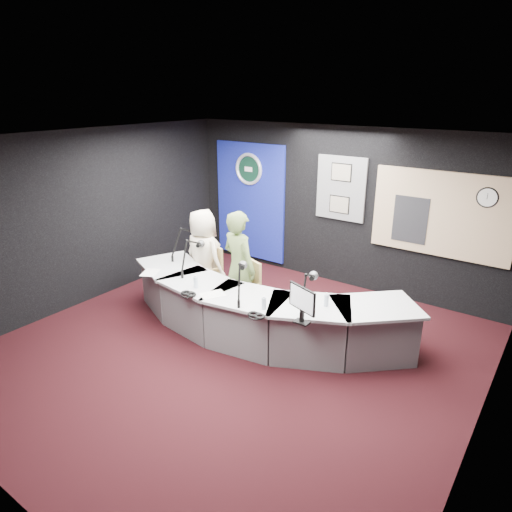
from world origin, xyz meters
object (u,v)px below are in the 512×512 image
Objects in this scene: broadcast_desk at (254,310)px; person_woman at (239,268)px; armchair_right at (240,295)px; armchair_left at (204,272)px; person_man at (203,257)px.

person_woman reaches higher than broadcast_desk.
armchair_right is (-0.42, 0.20, 0.06)m from broadcast_desk.
armchair_left is 0.92m from armchair_right.
person_woman is at bearing 174.20° from person_man.
armchair_left reaches higher than broadcast_desk.
armchair_right is 0.54× the size of person_man.
broadcast_desk is 2.58× the size of person_woman.
armchair_right is at bearing 11.70° from armchair_left.
broadcast_desk is at bearing -3.50° from armchair_right.
broadcast_desk is at bearing 168.48° from person_woman.
person_man is (-0.89, 0.20, 0.36)m from armchair_right.
armchair_right is at bearing 174.20° from person_man.
person_man is at bearing 0.98° from person_woman.
person_man reaches higher than broadcast_desk.
armchair_left is 0.26m from person_man.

